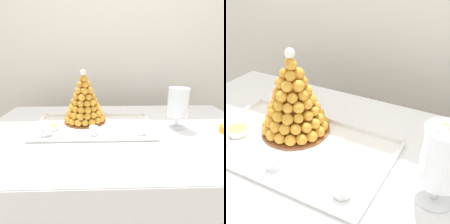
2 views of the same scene
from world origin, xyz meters
TOP-DOWN VIEW (x-y plane):
  - backdrop_wall at (0.00, 0.84)m, footprint 4.80×0.10m
  - buffet_table at (0.00, 0.00)m, footprint 1.59×1.03m
  - serving_tray at (-0.15, 0.03)m, footprint 0.66×0.40m
  - croquembouche at (-0.21, 0.12)m, footprint 0.26×0.26m
  - dessert_cup_left at (-0.40, -0.08)m, footprint 0.06×0.06m
  - dessert_cup_mid_left at (-0.15, -0.09)m, footprint 0.05×0.05m
  - dessert_cup_centre at (0.10, -0.09)m, footprint 0.05×0.05m
  - creme_brulee_ramekin at (-0.39, -0.00)m, footprint 0.08×0.08m
  - macaron_goblet at (0.33, 0.03)m, footprint 0.12×0.12m
  - wine_glass at (-0.20, 0.17)m, footprint 0.07×0.07m

SIDE VIEW (x-z plane):
  - buffet_table at x=0.00m, z-range 0.28..1.05m
  - serving_tray at x=-0.15m, z-range 0.76..0.78m
  - creme_brulee_ramekin at x=-0.39m, z-range 0.78..0.80m
  - dessert_cup_mid_left at x=-0.15m, z-range 0.77..0.82m
  - dessert_cup_left at x=-0.40m, z-range 0.77..0.82m
  - dessert_cup_centre at x=0.10m, z-range 0.77..0.82m
  - wine_glass at x=-0.20m, z-range 0.81..0.98m
  - croquembouche at x=-0.21m, z-range 0.74..1.06m
  - macaron_goblet at x=0.33m, z-range 0.79..1.03m
  - backdrop_wall at x=0.00m, z-range 0.00..2.50m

